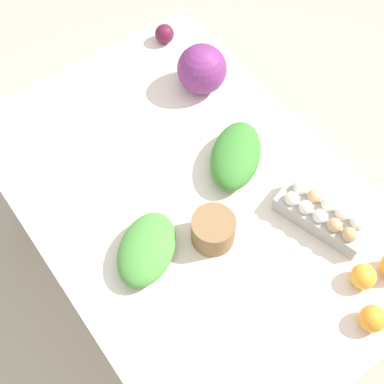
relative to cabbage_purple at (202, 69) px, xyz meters
The scene contains 10 objects.
ground_plane 0.96m from the cabbage_purple, 139.54° to the left, with size 8.00×8.00×0.00m, color #B2A899.
dining_table 0.49m from the cabbage_purple, 139.54° to the left, with size 1.42×0.97×0.76m.
cabbage_purple is the anchor object (origin of this frame).
egg_carton 0.66m from the cabbage_purple, behind, with size 0.31×0.18×0.09m.
paper_bag 0.60m from the cabbage_purple, 146.52° to the left, with size 0.13×0.13×0.10m, color olive.
greens_bunch_dandelion 0.68m from the cabbage_purple, 129.68° to the left, with size 0.24×0.16×0.08m, color #4C933D.
greens_bunch_chard 0.35m from the cabbage_purple, 161.34° to the left, with size 0.27×0.16×0.10m, color #3D8433.
beet_root 0.27m from the cabbage_purple, ahead, with size 0.07×0.07×0.07m, color #5B1933.
orange_1 0.98m from the cabbage_purple, behind, with size 0.07×0.07×0.07m, color orange.
orange_3 0.87m from the cabbage_purple, behind, with size 0.07×0.07×0.07m, color #F9A833.
Camera 1 is at (-0.68, 0.50, 2.22)m, focal length 50.00 mm.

